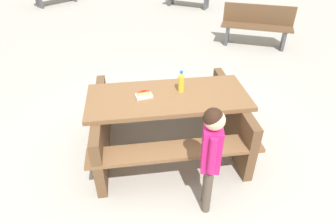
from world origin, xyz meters
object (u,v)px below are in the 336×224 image
(soda_bottle, at_px, (181,82))
(picnic_table, at_px, (168,118))
(child_in_coat, at_px, (211,149))
(hotdog_tray, at_px, (144,94))
(park_bench_near, at_px, (257,25))

(soda_bottle, bearing_deg, picnic_table, 25.13)
(child_in_coat, bearing_deg, picnic_table, -74.15)
(picnic_table, bearing_deg, child_in_coat, 105.85)
(hotdog_tray, height_order, park_bench_near, park_bench_near)
(picnic_table, bearing_deg, park_bench_near, -126.20)
(park_bench_near, bearing_deg, hotdog_tray, 50.76)
(soda_bottle, distance_m, child_in_coat, 1.01)
(park_bench_near, bearing_deg, picnic_table, 53.80)
(hotdog_tray, distance_m, child_in_coat, 1.07)
(park_bench_near, bearing_deg, soda_bottle, 55.05)
(picnic_table, distance_m, park_bench_near, 3.96)
(picnic_table, relative_size, hotdog_tray, 9.22)
(child_in_coat, bearing_deg, hotdog_tray, -60.31)
(hotdog_tray, bearing_deg, soda_bottle, -170.75)
(picnic_table, distance_m, hotdog_tray, 0.43)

